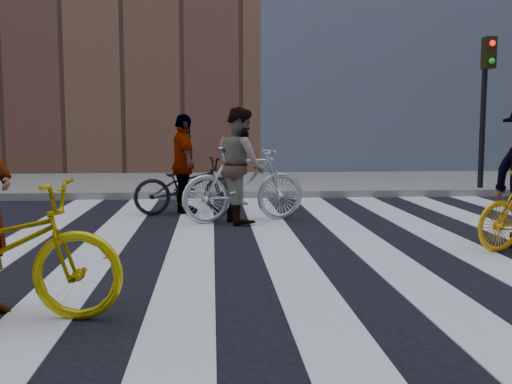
{
  "coord_description": "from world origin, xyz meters",
  "views": [
    {
      "loc": [
        -1.39,
        -7.1,
        1.5
      ],
      "look_at": [
        -0.85,
        0.3,
        0.67
      ],
      "focal_mm": 42.0,
      "sensor_mm": 36.0,
      "label": 1
    }
  ],
  "objects": [
    {
      "name": "traffic_signal",
      "position": [
        4.4,
        5.32,
        2.28
      ],
      "size": [
        0.22,
        0.42,
        3.33
      ],
      "color": "black",
      "rests_on": "ground"
    },
    {
      "name": "ground",
      "position": [
        0.0,
        0.0,
        0.0
      ],
      "size": [
        100.0,
        100.0,
        0.0
      ],
      "primitive_type": "plane",
      "color": "black",
      "rests_on": "ground"
    },
    {
      "name": "bike_silver_mid",
      "position": [
        -0.91,
        2.05,
        0.59
      ],
      "size": [
        2.04,
        1.07,
        1.18
      ],
      "primitive_type": "imported",
      "rotation": [
        0.0,
        0.0,
        1.85
      ],
      "color": "#B6BCC1",
      "rests_on": "ground"
    },
    {
      "name": "rider_mid",
      "position": [
        -0.96,
        2.05,
        0.89
      ],
      "size": [
        0.88,
        1.01,
        1.77
      ],
      "primitive_type": "imported",
      "rotation": [
        0.0,
        0.0,
        1.85
      ],
      "color": "slate",
      "rests_on": "ground"
    },
    {
      "name": "rider_rear",
      "position": [
        -1.87,
        3.04,
        0.84
      ],
      "size": [
        0.66,
        1.06,
        1.68
      ],
      "primitive_type": "imported",
      "rotation": [
        0.0,
        0.0,
        1.85
      ],
      "color": "slate",
      "rests_on": "ground"
    },
    {
      "name": "bike_dark_rear",
      "position": [
        -1.82,
        3.04,
        0.48
      ],
      "size": [
        1.91,
        1.1,
        0.95
      ],
      "primitive_type": "imported",
      "rotation": [
        0.0,
        0.0,
        1.85
      ],
      "color": "black",
      "rests_on": "ground"
    },
    {
      "name": "zebra_crosswalk",
      "position": [
        0.0,
        0.0,
        0.01
      ],
      "size": [
        8.25,
        10.0,
        0.01
      ],
      "color": "white",
      "rests_on": "ground"
    },
    {
      "name": "sidewalk_far",
      "position": [
        0.0,
        7.5,
        0.07
      ],
      "size": [
        100.0,
        5.0,
        0.15
      ],
      "primitive_type": "cube",
      "color": "gray",
      "rests_on": "ground"
    }
  ]
}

